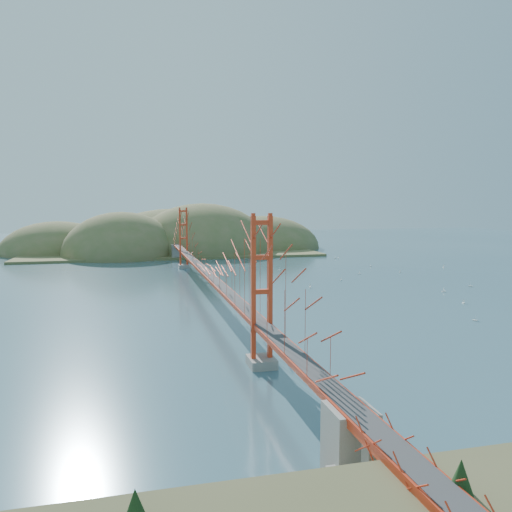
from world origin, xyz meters
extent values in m
plane|color=#335566|center=(0.00, 0.00, 0.00)|extent=(320.00, 320.00, 0.00)
cube|color=gray|center=(0.00, -30.00, 0.35)|extent=(2.00, 2.40, 0.70)
cube|color=gray|center=(0.00, 30.00, 0.35)|extent=(2.00, 2.40, 0.70)
cube|color=red|center=(0.00, 0.00, 3.30)|extent=(1.40, 92.00, 0.16)
cube|color=red|center=(0.00, 0.00, 3.10)|extent=(1.33, 92.00, 0.24)
cube|color=#38383A|center=(0.00, 0.00, 3.40)|extent=(1.19, 92.00, 0.03)
cube|color=gray|center=(0.00, -46.00, 1.65)|extent=(2.00, 2.20, 3.30)
cube|color=gray|center=(0.00, 46.00, 1.65)|extent=(2.20, 2.60, 3.30)
cube|color=red|center=(0.00, -52.00, 3.30)|extent=(1.40, 12.00, 0.16)
cube|color=red|center=(0.00, -52.00, 3.05)|extent=(1.33, 12.00, 0.30)
cube|color=gray|center=(0.00, -50.00, 1.47)|extent=(0.50, 0.70, 2.95)
cube|color=gray|center=(0.00, -48.00, 1.47)|extent=(0.50, 0.70, 2.95)
cube|color=#59544C|center=(0.00, -48.50, 0.12)|extent=(9.00, 6.00, 0.24)
cube|color=brown|center=(0.40, -47.80, 0.61)|extent=(3.70, 2.30, 0.75)
cube|color=gray|center=(0.40, -47.80, 1.04)|extent=(3.70, 2.30, 0.10)
cylinder|color=white|center=(0.40, -47.80, 1.49)|extent=(0.03, 0.03, 1.00)
cube|color=olive|center=(0.00, 64.00, 0.25)|extent=(70.00, 40.00, 0.60)
ellipsoid|color=olive|center=(-12.00, 56.00, 0.00)|extent=(28.00, 28.00, 21.00)
ellipsoid|color=olive|center=(8.00, 62.00, 0.00)|extent=(36.00, 36.00, 25.00)
ellipsoid|color=olive|center=(26.00, 70.00, 0.00)|extent=(32.00, 32.00, 18.00)
ellipsoid|color=olive|center=(-28.00, 68.00, 0.00)|extent=(28.00, 28.00, 16.00)
ellipsoid|color=olive|center=(2.00, 78.00, 0.00)|extent=(44.00, 44.00, 22.00)
cube|color=white|center=(37.26, 14.38, 0.06)|extent=(0.51, 0.43, 0.09)
cylinder|color=white|center=(37.26, 14.38, 0.33)|extent=(0.01, 0.01, 0.55)
cube|color=white|center=(16.00, 3.18, 0.06)|extent=(0.33, 0.62, 0.11)
cylinder|color=white|center=(16.00, 3.18, 0.39)|extent=(0.02, 0.02, 0.65)
cube|color=white|center=(29.35, 14.46, 0.06)|extent=(0.53, 0.22, 0.09)
cylinder|color=white|center=(29.35, 14.46, 0.34)|extent=(0.01, 0.01, 0.56)
cube|color=white|center=(25.77, -21.01, 0.06)|extent=(0.47, 0.52, 0.10)
cylinder|color=white|center=(25.77, -21.01, 0.35)|extent=(0.02, 0.02, 0.58)
cube|color=white|center=(33.09, -4.77, 0.06)|extent=(0.57, 0.28, 0.10)
cylinder|color=white|center=(33.09, -4.77, 0.36)|extent=(0.02, 0.02, 0.60)
cube|color=white|center=(17.04, 22.81, 0.06)|extent=(0.52, 0.40, 0.09)
cylinder|color=white|center=(17.04, 22.81, 0.33)|extent=(0.01, 0.01, 0.55)
cube|color=white|center=(39.73, -1.74, 0.06)|extent=(0.56, 0.48, 0.10)
cylinder|color=white|center=(39.73, -1.74, 0.37)|extent=(0.02, 0.02, 0.61)
cube|color=white|center=(23.22, 8.47, 0.05)|extent=(0.47, 0.40, 0.09)
cylinder|color=white|center=(23.22, 8.47, 0.31)|extent=(0.01, 0.01, 0.51)
cube|color=white|center=(49.29, 18.96, 0.07)|extent=(0.43, 0.64, 0.11)
cylinder|color=white|center=(49.29, 18.96, 0.40)|extent=(0.02, 0.02, 0.66)
cube|color=white|center=(30.55, -12.60, 0.06)|extent=(0.36, 0.57, 0.10)
cylinder|color=white|center=(30.55, -12.60, 0.35)|extent=(0.02, 0.02, 0.59)
cube|color=white|center=(34.98, 38.81, 0.06)|extent=(0.59, 0.26, 0.10)
cylinder|color=white|center=(34.98, 38.81, 0.37)|extent=(0.02, 0.02, 0.62)
cube|color=white|center=(36.21, 23.80, 0.05)|extent=(0.50, 0.28, 0.09)
cylinder|color=white|center=(36.21, 23.80, 0.31)|extent=(0.01, 0.01, 0.51)
cube|color=white|center=(35.91, 39.21, 0.06)|extent=(0.24, 0.57, 0.10)
cylinder|color=white|center=(35.91, 39.21, 0.36)|extent=(0.02, 0.02, 0.60)
camera|label=1|loc=(-9.26, -65.86, 12.39)|focal=35.00mm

